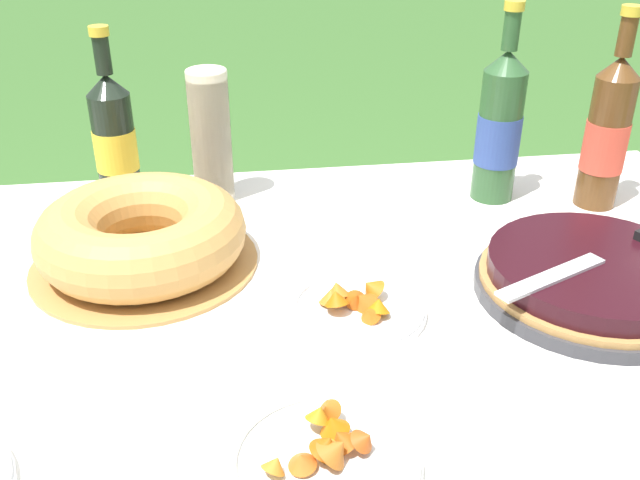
# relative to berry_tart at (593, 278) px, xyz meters

# --- Properties ---
(garden_table) EXTENTS (1.84, 0.93, 0.68)m
(garden_table) POSITION_rel_berry_tart_xyz_m (-0.55, 0.05, -0.09)
(garden_table) COLOR brown
(garden_table) RESTS_ON ground_plane
(tablecloth) EXTENTS (1.85, 0.94, 0.10)m
(tablecloth) POSITION_rel_berry_tart_xyz_m (-0.55, 0.05, -0.04)
(tablecloth) COLOR white
(tablecloth) RESTS_ON garden_table
(berry_tart) EXTENTS (0.33, 0.33, 0.06)m
(berry_tart) POSITION_rel_berry_tart_xyz_m (0.00, 0.00, 0.00)
(berry_tart) COLOR #38383D
(berry_tart) RESTS_ON tablecloth
(serving_knife) EXTENTS (0.35, 0.18, 0.01)m
(serving_knife) POSITION_rel_berry_tart_xyz_m (0.03, 0.01, 0.04)
(serving_knife) COLOR silver
(serving_knife) RESTS_ON berry_tart
(bundt_cake) EXTENTS (0.35, 0.35, 0.11)m
(bundt_cake) POSITION_rel_berry_tart_xyz_m (-0.65, 0.18, 0.02)
(bundt_cake) COLOR #B78447
(bundt_cake) RESTS_ON tablecloth
(cup_stack) EXTENTS (0.07, 0.07, 0.24)m
(cup_stack) POSITION_rel_berry_tart_xyz_m (-0.54, 0.41, 0.09)
(cup_stack) COLOR beige
(cup_stack) RESTS_ON tablecloth
(cider_bottle_green) EXTENTS (0.08, 0.08, 0.35)m
(cider_bottle_green) POSITION_rel_berry_tart_xyz_m (-0.03, 0.34, 0.11)
(cider_bottle_green) COLOR #2D562D
(cider_bottle_green) RESTS_ON tablecloth
(cider_bottle_amber) EXTENTS (0.07, 0.07, 0.35)m
(cider_bottle_amber) POSITION_rel_berry_tart_xyz_m (0.15, 0.29, 0.11)
(cider_bottle_amber) COLOR brown
(cider_bottle_amber) RESTS_ON tablecloth
(juice_bottle_red) EXTENTS (0.08, 0.08, 0.31)m
(juice_bottle_red) POSITION_rel_berry_tart_xyz_m (-0.71, 0.44, 0.09)
(juice_bottle_red) COLOR black
(juice_bottle_red) RESTS_ON tablecloth
(snack_plate_near) EXTENTS (0.20, 0.20, 0.06)m
(snack_plate_near) POSITION_rel_berry_tart_xyz_m (-0.43, -0.27, -0.02)
(snack_plate_near) COLOR white
(snack_plate_near) RESTS_ON tablecloth
(snack_plate_left) EXTENTS (0.19, 0.19, 0.05)m
(snack_plate_left) POSITION_rel_berry_tart_xyz_m (-0.35, -0.00, -0.02)
(snack_plate_left) COLOR white
(snack_plate_left) RESTS_ON tablecloth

